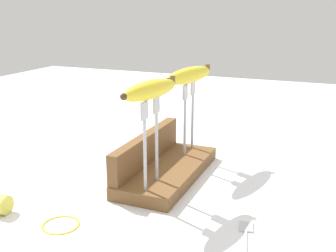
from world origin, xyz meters
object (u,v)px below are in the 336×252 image
object	(u,v)px
fork_stand_left	(151,135)
banana_raised_left	(150,90)
fork_stand_right	(189,111)
fork_fallen_near	(246,240)
wire_coil	(61,224)
banana_raised_right	(189,75)

from	to	relation	value
fork_stand_left	banana_raised_left	xyz separation A→B (m)	(-0.00, 0.00, 0.10)
fork_stand_right	banana_raised_left	distance (m)	0.26
fork_stand_left	fork_fallen_near	world-z (taller)	fork_stand_left
fork_stand_left	wire_coil	xyz separation A→B (m)	(-0.18, 0.11, -0.14)
fork_fallen_near	fork_stand_left	bearing A→B (deg)	67.41
banana_raised_left	fork_fallen_near	world-z (taller)	banana_raised_left
banana_raised_left	banana_raised_right	xyz separation A→B (m)	(0.24, 0.00, -0.01)
fork_stand_left	banana_raised_left	world-z (taller)	banana_raised_left
fork_stand_right	wire_coil	world-z (taller)	fork_stand_right
fork_stand_left	wire_coil	size ratio (longest dim) A/B	2.62
fork_stand_right	banana_raised_left	size ratio (longest dim) A/B	1.04
fork_stand_right	wire_coil	xyz separation A→B (m)	(-0.41, 0.11, -0.14)
fork_fallen_near	wire_coil	size ratio (longest dim) A/B	2.51
fork_stand_left	banana_raised_right	size ratio (longest dim) A/B	0.95
banana_raised_left	wire_coil	world-z (taller)	banana_raised_left
fork_stand_right	banana_raised_left	bearing A→B (deg)	180.00
fork_stand_right	banana_raised_left	xyz separation A→B (m)	(-0.24, 0.00, 0.10)
banana_raised_right	fork_fallen_near	bearing A→B (deg)	-145.27
fork_stand_right	banana_raised_right	bearing A→B (deg)	167.45
wire_coil	fork_fallen_near	bearing A→B (deg)	-76.62
fork_stand_left	fork_stand_right	distance (m)	0.24
fork_stand_left	fork_stand_right	world-z (taller)	fork_stand_left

